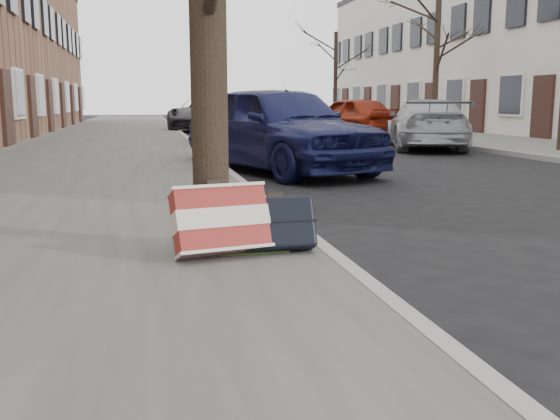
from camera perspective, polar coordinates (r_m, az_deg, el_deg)
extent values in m
plane|color=black|center=(4.78, 21.89, -6.22)|extent=(120.00, 120.00, 0.00)
cube|color=#65625C|center=(18.85, -15.55, 5.83)|extent=(5.00, 70.00, 0.12)
cube|color=slate|center=(21.52, 16.87, 6.23)|extent=(4.00, 70.00, 0.12)
cube|color=black|center=(5.15, -4.86, -2.95)|extent=(0.85, 0.85, 0.02)
cube|color=maroon|center=(4.68, -5.47, -0.98)|extent=(0.76, 0.51, 0.54)
cube|color=black|center=(4.80, -0.24, -1.22)|extent=(0.58, 0.34, 0.45)
imported|color=#131744|center=(11.38, -0.04, 7.52)|extent=(3.36, 5.06, 1.60)
imported|color=#929399|center=(18.48, -4.48, 7.97)|extent=(1.91, 4.20, 1.33)
imported|color=#323237|center=(28.05, -6.86, 8.71)|extent=(3.92, 5.81, 1.48)
imported|color=#9C9EA3|center=(17.50, 13.18, 7.64)|extent=(3.17, 4.94, 1.33)
imported|color=maroon|center=(23.24, 6.46, 8.47)|extent=(2.97, 4.59, 1.45)
cylinder|color=black|center=(22.46, 14.10, 12.96)|extent=(0.20, 0.20, 4.95)
cylinder|color=black|center=(33.21, 5.09, 11.90)|extent=(0.20, 0.20, 4.70)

